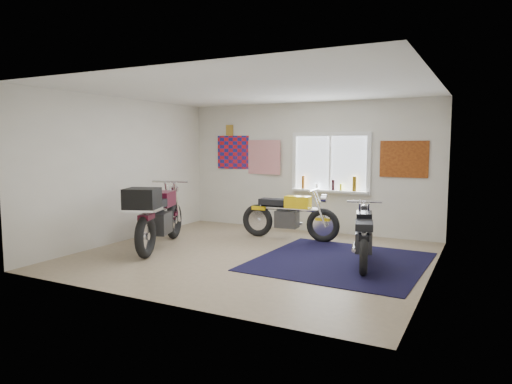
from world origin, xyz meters
The scene contains 10 objects.
ground centered at (0.00, 0.00, 0.00)m, with size 5.50×5.50×0.00m, color #9E896B.
room_shell centered at (0.00, 0.00, 1.64)m, with size 5.50×5.50×5.50m.
navy_rug centered at (1.40, 0.27, 0.01)m, with size 2.50×2.60×0.01m, color black.
window_assembly centered at (0.50, 2.47, 1.37)m, with size 1.66×0.17×1.26m.
oil_bottles centered at (0.60, 2.40, 1.03)m, with size 1.17×0.09×0.30m.
flag_display centered at (-1.90, 2.48, 2.15)m, with size 1.60×0.10×1.17m.
triumph_poster centered at (1.95, 2.48, 1.55)m, with size 0.90×0.03×0.70m, color #A54C14.
yellow_triumph centered at (0.00, 1.50, 0.44)m, with size 2.00×0.60×1.00m.
black_chrome_bike centered at (1.75, 0.30, 0.41)m, with size 0.66×1.78×0.93m.
maroon_tourer centered at (-1.69, -0.37, 0.60)m, with size 1.16×2.23×1.16m.
Camera 1 is at (3.42, -6.54, 1.83)m, focal length 32.00 mm.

